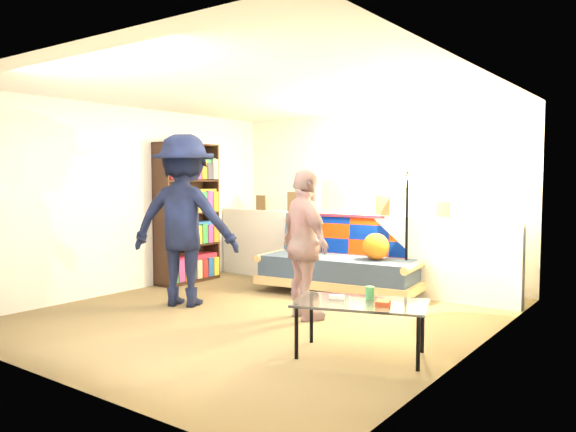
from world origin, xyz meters
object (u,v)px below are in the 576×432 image
Objects in this scene: floor_lamp at (409,205)px; person_right at (305,244)px; futon_sofa at (344,261)px; coffee_table at (362,306)px; person_left at (184,220)px; bookshelf at (187,218)px.

floor_lamp reaches higher than person_right.
futon_sofa is 1.11m from floor_lamp.
coffee_table is 0.77× the size of person_right.
person_left is (-2.58, 0.45, 0.57)m from coffee_table.
person_right is at bearing 145.54° from coffee_table.
coffee_table is at bearing -75.34° from floor_lamp.
futon_sofa reaches higher than coffee_table.
futon_sofa is 1.09× the size of person_left.
coffee_table is 2.46m from floor_lamp.
bookshelf is at bearing -69.06° from person_left.
person_right is (1.50, 0.28, -0.20)m from person_left.
floor_lamp is 1.65m from person_right.
futon_sofa is at bearing 16.36° from bookshelf.
coffee_table is at bearing 176.06° from person_right.
floor_lamp is at bearing -161.48° from person_left.
person_left is (1.03, -1.03, 0.08)m from bookshelf.
futon_sofa is 1.37× the size of person_right.
person_right reaches higher than futon_sofa.
person_right is (2.54, -0.74, -0.13)m from bookshelf.
person_right reaches higher than coffee_table.
bookshelf is 1.61× the size of coffee_table.
person_left reaches higher than bookshelf.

